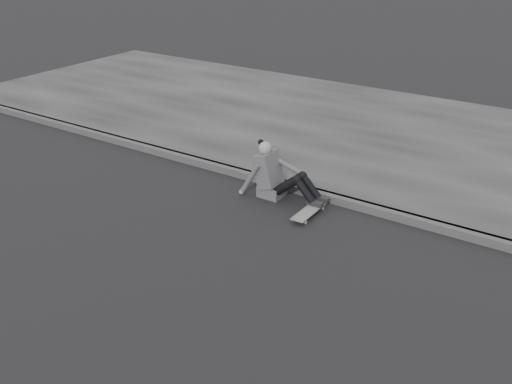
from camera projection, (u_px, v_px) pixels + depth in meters
ground at (396, 347)px, 5.71m from camera, size 80.00×80.00×0.00m
curb at (467, 234)px, 7.62m from camera, size 24.00×0.16×0.12m
skateboard at (310, 211)px, 8.21m from camera, size 0.20×0.78×0.09m
seated_woman at (276, 175)px, 8.64m from camera, size 1.38×0.46×0.88m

